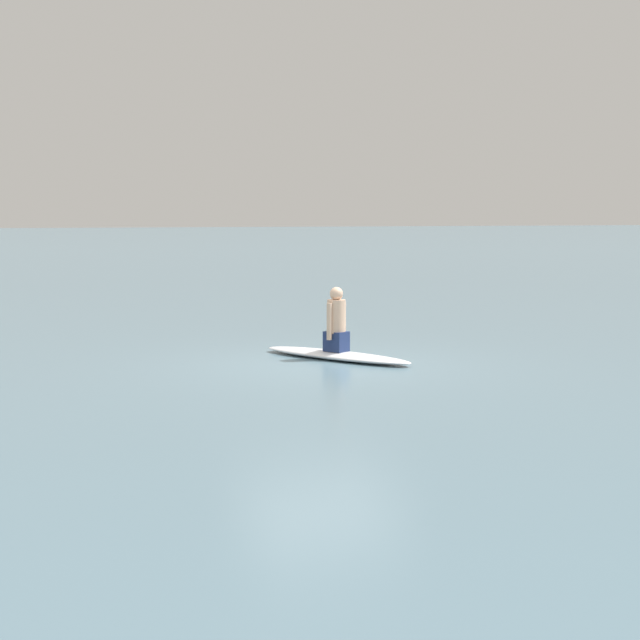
% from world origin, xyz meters
% --- Properties ---
extents(ground_plane, '(400.00, 400.00, 0.00)m').
position_xyz_m(ground_plane, '(0.00, 0.00, 0.00)').
color(ground_plane, slate).
extents(surfboard, '(2.86, 1.77, 0.13)m').
position_xyz_m(surfboard, '(0.49, -0.50, 0.06)').
color(surfboard, white).
rests_on(surfboard, ground).
extents(person_paddler, '(0.43, 0.44, 1.03)m').
position_xyz_m(person_paddler, '(0.49, -0.50, 0.59)').
color(person_paddler, navy).
rests_on(person_paddler, surfboard).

